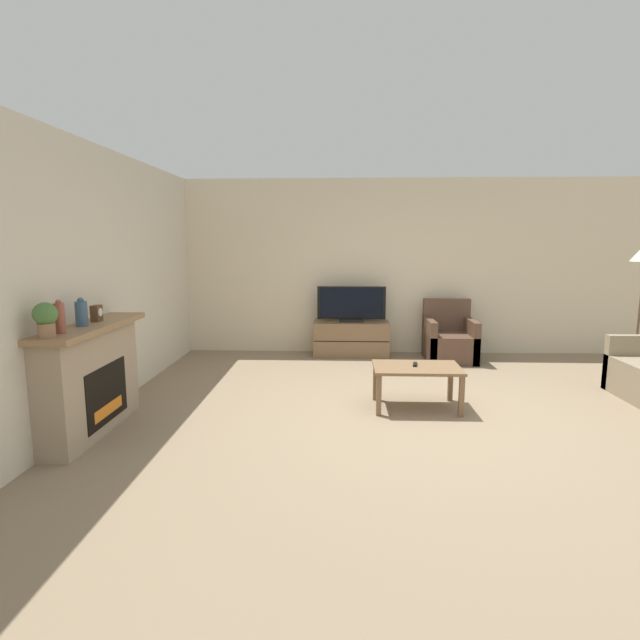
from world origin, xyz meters
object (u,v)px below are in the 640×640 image
(remote, at_px, (415,364))
(mantel_vase_left, at_px, (59,317))
(fireplace, at_px, (91,377))
(tv_stand, at_px, (351,339))
(mantel_clock, at_px, (97,313))
(armchair, at_px, (449,341))
(potted_plant, at_px, (45,318))
(coffee_table, at_px, (417,372))
(mantel_vase_centre_left, at_px, (81,313))
(tv, at_px, (351,305))

(remote, bearing_deg, mantel_vase_left, -146.56)
(fireplace, height_order, tv_stand, fireplace)
(fireplace, relative_size, mantel_clock, 10.12)
(mantel_vase_left, xyz_separation_m, armchair, (3.88, 3.47, -0.85))
(potted_plant, relative_size, armchair, 0.31)
(fireplace, distance_m, remote, 3.18)
(coffee_table, height_order, remote, remote)
(fireplace, xyz_separation_m, armchair, (3.89, 3.01, -0.23))
(armchair, xyz_separation_m, remote, (-0.83, -2.17, 0.17))
(tv_stand, relative_size, remote, 7.43)
(mantel_clock, xyz_separation_m, armchair, (3.88, 2.86, -0.80))
(remote, bearing_deg, coffee_table, -63.71)
(armchair, bearing_deg, mantel_clock, -143.59)
(coffee_table, bearing_deg, fireplace, -165.51)
(mantel_vase_left, height_order, coffee_table, mantel_vase_left)
(mantel_vase_left, height_order, mantel_vase_centre_left, mantel_vase_left)
(coffee_table, bearing_deg, mantel_clock, -168.12)
(potted_plant, distance_m, tv_stand, 4.66)
(fireplace, bearing_deg, remote, 15.32)
(potted_plant, relative_size, coffee_table, 0.30)
(mantel_vase_left, distance_m, tv_stand, 4.50)
(mantel_vase_centre_left, distance_m, remote, 3.26)
(mantel_vase_centre_left, relative_size, remote, 1.63)
(tv_stand, relative_size, coffee_table, 1.27)
(tv_stand, bearing_deg, remote, -75.41)
(potted_plant, bearing_deg, fireplace, 91.47)
(mantel_vase_left, height_order, mantel_clock, mantel_vase_left)
(mantel_clock, height_order, tv_stand, mantel_clock)
(fireplace, distance_m, coffee_table, 3.18)
(remote, bearing_deg, tv_stand, 115.02)
(fireplace, bearing_deg, coffee_table, 14.49)
(armchair, relative_size, coffee_table, 0.98)
(tv_stand, height_order, armchair, armchair)
(tv, xyz_separation_m, remote, (0.62, -2.39, -0.32))
(mantel_vase_centre_left, xyz_separation_m, mantel_clock, (0.00, 0.27, -0.04))
(fireplace, xyz_separation_m, tv_stand, (2.44, 3.23, -0.25))
(coffee_table, bearing_deg, armchair, 69.83)
(mantel_clock, xyz_separation_m, tv_stand, (2.43, 3.08, -0.82))
(tv, bearing_deg, armchair, -8.72)
(mantel_vase_left, height_order, remote, mantel_vase_left)
(armchair, height_order, remote, armchair)
(mantel_vase_centre_left, xyz_separation_m, armchair, (3.88, 3.12, -0.84))
(mantel_vase_left, xyz_separation_m, mantel_clock, (0.00, 0.61, -0.05))
(coffee_table, bearing_deg, tv, 104.63)
(tv, bearing_deg, potted_plant, -122.04)
(tv_stand, height_order, tv, tv)
(fireplace, relative_size, tv_stand, 1.32)
(mantel_clock, bearing_deg, coffee_table, 11.88)
(fireplace, bearing_deg, mantel_vase_centre_left, -81.74)
(potted_plant, bearing_deg, mantel_clock, 89.95)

